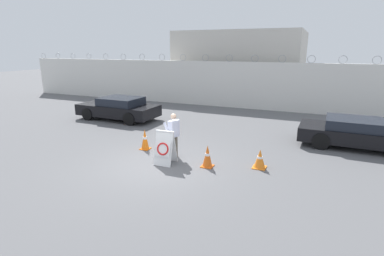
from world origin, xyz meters
name	(u,v)px	position (x,y,z in m)	size (l,w,h in m)	color
ground_plane	(157,165)	(0.00, 0.00, 0.00)	(90.00, 90.00, 0.00)	#5B5B5E
perimeter_wall	(241,85)	(0.00, 11.15, 1.52)	(36.00, 0.30, 3.47)	silver
building_block	(242,65)	(-1.20, 16.10, 2.56)	(9.30, 7.39, 5.12)	beige
barricade_sign	(165,148)	(0.20, 0.25, 0.58)	(0.68, 0.68, 1.18)	white
security_guard	(174,134)	(0.18, 0.97, 0.89)	(0.48, 0.59, 1.63)	#514C42
traffic_cone_near	(145,139)	(-1.26, 1.30, 0.40)	(0.36, 0.36, 0.81)	orange
traffic_cone_mid	(260,159)	(3.27, 1.17, 0.32)	(0.43, 0.43, 0.64)	orange
traffic_cone_far	(207,156)	(1.63, 0.57, 0.38)	(0.39, 0.39, 0.76)	orange
parked_car_front_coupe	(119,108)	(-5.35, 5.14, 0.64)	(4.54, 2.06, 1.25)	black
parked_car_far_side	(361,133)	(6.53, 4.89, 0.60)	(4.77, 2.08, 1.16)	black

